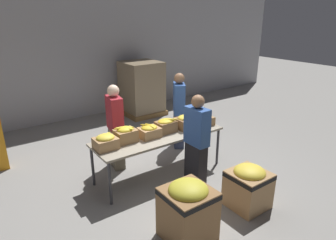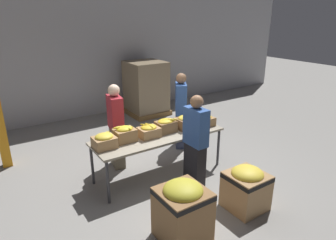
% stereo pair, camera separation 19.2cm
% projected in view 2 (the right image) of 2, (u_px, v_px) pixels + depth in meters
% --- Properties ---
extents(ground_plane, '(30.00, 30.00, 0.00)m').
position_uv_depth(ground_plane, '(159.00, 173.00, 5.79)').
color(ground_plane, gray).
extents(wall_back, '(16.00, 0.08, 4.00)m').
position_uv_depth(wall_back, '(80.00, 48.00, 8.35)').
color(wall_back, '#A8A8AD').
rests_on(wall_back, ground_plane).
extents(sorting_table, '(2.48, 0.83, 0.81)m').
position_uv_depth(sorting_table, '(159.00, 137.00, 5.53)').
color(sorting_table, '#9E937F').
rests_on(sorting_table, ground_plane).
extents(banana_box_0, '(0.36, 0.32, 0.26)m').
position_uv_depth(banana_box_0, '(104.00, 141.00, 4.95)').
color(banana_box_0, tan).
rests_on(banana_box_0, sorting_table).
extents(banana_box_1, '(0.37, 0.30, 0.29)m').
position_uv_depth(banana_box_1, '(125.00, 134.00, 5.20)').
color(banana_box_1, '#A37A4C').
rests_on(banana_box_1, sorting_table).
extents(banana_box_2, '(0.36, 0.30, 0.24)m').
position_uv_depth(banana_box_2, '(149.00, 131.00, 5.38)').
color(banana_box_2, tan).
rests_on(banana_box_2, sorting_table).
extents(banana_box_3, '(0.38, 0.28, 0.27)m').
position_uv_depth(banana_box_3, '(166.00, 125.00, 5.60)').
color(banana_box_3, olive).
rests_on(banana_box_3, sorting_table).
extents(banana_box_4, '(0.36, 0.33, 0.27)m').
position_uv_depth(banana_box_4, '(186.00, 122.00, 5.78)').
color(banana_box_4, olive).
rests_on(banana_box_4, sorting_table).
extents(banana_box_5, '(0.36, 0.30, 0.23)m').
position_uv_depth(banana_box_5, '(204.00, 120.00, 5.94)').
color(banana_box_5, '#A37A4C').
rests_on(banana_box_5, sorting_table).
extents(volunteer_0, '(0.30, 0.48, 1.68)m').
position_uv_depth(volunteer_0, '(116.00, 127.00, 5.81)').
color(volunteer_0, '#6B604C').
rests_on(volunteer_0, ground_plane).
extents(volunteer_1, '(0.23, 0.45, 1.67)m').
position_uv_depth(volunteer_1, '(195.00, 142.00, 5.14)').
color(volunteer_1, black).
rests_on(volunteer_1, ground_plane).
extents(volunteer_2, '(0.44, 0.51, 1.71)m').
position_uv_depth(volunteer_2, '(181.00, 111.00, 6.69)').
color(volunteer_2, '#2D3856').
rests_on(volunteer_2, ground_plane).
extents(donation_bin_0, '(0.63, 0.63, 0.86)m').
position_uv_depth(donation_bin_0, '(183.00, 209.00, 3.99)').
color(donation_bin_0, olive).
rests_on(donation_bin_0, ground_plane).
extents(donation_bin_1, '(0.58, 0.58, 0.71)m').
position_uv_depth(donation_bin_1, '(246.00, 187.00, 4.66)').
color(donation_bin_1, tan).
rests_on(donation_bin_1, ground_plane).
extents(pallet_stack_0, '(1.14, 1.14, 1.59)m').
position_uv_depth(pallet_stack_0, '(146.00, 88.00, 8.98)').
color(pallet_stack_0, olive).
rests_on(pallet_stack_0, ground_plane).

